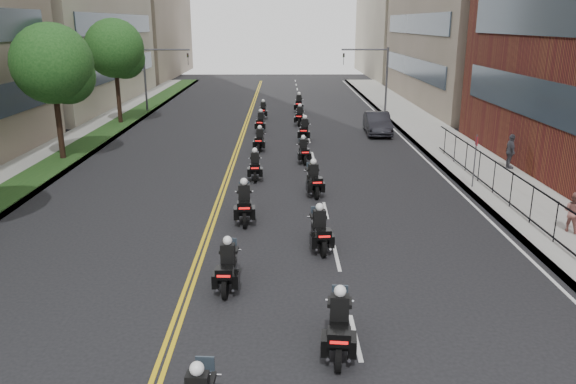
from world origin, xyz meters
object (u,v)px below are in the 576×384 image
object	(u,v)px
motorcycle_2	(228,268)
pedestrian_c	(511,151)
motorcycle_12	(263,111)
pedestrian_b	(573,212)
motorcycle_8	(260,141)
parked_sedan	(377,123)
motorcycle_10	(261,123)
motorcycle_4	(244,205)
motorcycle_6	(255,167)
motorcycle_1	(339,328)
motorcycle_9	(305,131)
motorcycle_11	(300,117)
motorcycle_5	(314,181)
motorcycle_13	(299,104)
motorcycle_7	(303,152)
motorcycle_3	(320,232)

from	to	relation	value
motorcycle_2	pedestrian_c	distance (m)	19.41
motorcycle_12	pedestrian_b	xyz separation A→B (m)	(12.32, -26.86, 0.30)
motorcycle_8	motorcycle_12	world-z (taller)	motorcycle_8
parked_sedan	pedestrian_b	size ratio (longest dim) A/B	3.05
motorcycle_10	motorcycle_12	distance (m)	5.90
motorcycle_4	pedestrian_c	world-z (taller)	pedestrian_c
motorcycle_2	motorcycle_8	size ratio (longest dim) A/B	1.02
motorcycle_6	motorcycle_10	distance (m)	12.97
motorcycle_1	parked_sedan	bearing A→B (deg)	84.88
motorcycle_1	motorcycle_9	world-z (taller)	motorcycle_9
motorcycle_4	motorcycle_6	distance (m)	6.34
motorcycle_11	motorcycle_12	bearing A→B (deg)	138.53
motorcycle_5	pedestrian_b	size ratio (longest dim) A/B	1.49
motorcycle_8	motorcycle_10	world-z (taller)	motorcycle_10
motorcycle_1	motorcycle_13	world-z (taller)	motorcycle_13
motorcycle_8	motorcycle_13	distance (m)	15.79
motorcycle_11	motorcycle_6	bearing A→B (deg)	-93.43
motorcycle_8	motorcycle_6	bearing A→B (deg)	-86.51
motorcycle_9	motorcycle_11	xyz separation A→B (m)	(-0.13, 6.03, -0.03)
motorcycle_2	motorcycle_12	distance (m)	31.08
motorcycle_6	motorcycle_8	size ratio (longest dim) A/B	1.01
parked_sedan	motorcycle_11	bearing A→B (deg)	148.08
motorcycle_9	motorcycle_5	bearing A→B (deg)	-83.81
motorcycle_9	motorcycle_11	size ratio (longest dim) A/B	1.04
motorcycle_7	motorcycle_1	bearing A→B (deg)	-94.21
motorcycle_6	pedestrian_b	size ratio (longest dim) A/B	1.42
motorcycle_1	motorcycle_3	size ratio (longest dim) A/B	1.04
motorcycle_2	pedestrian_c	world-z (taller)	pedestrian_c
pedestrian_b	motorcycle_13	bearing A→B (deg)	-17.36
motorcycle_4	motorcycle_8	world-z (taller)	motorcycle_4
motorcycle_1	motorcycle_12	xyz separation A→B (m)	(-2.90, 34.55, -0.06)
motorcycle_12	motorcycle_8	bearing A→B (deg)	-87.27
motorcycle_5	motorcycle_11	bearing A→B (deg)	83.47
motorcycle_7	motorcycle_10	xyz separation A→B (m)	(-2.75, 9.48, 0.03)
motorcycle_6	motorcycle_11	distance (m)	15.86
motorcycle_4	parked_sedan	bearing A→B (deg)	62.00
motorcycle_13	motorcycle_12	bearing A→B (deg)	-129.50
motorcycle_9	pedestrian_b	xyz separation A→B (m)	(9.26, -17.57, 0.23)
pedestrian_c	motorcycle_11	bearing A→B (deg)	39.86
motorcycle_10	pedestrian_b	distance (m)	24.31
motorcycle_9	pedestrian_c	distance (m)	13.37
motorcycle_2	motorcycle_12	bearing A→B (deg)	91.91
parked_sedan	motorcycle_13	bearing A→B (deg)	119.49
motorcycle_1	motorcycle_8	xyz separation A→B (m)	(-2.72, 22.31, -0.05)
motorcycle_1	motorcycle_11	bearing A→B (deg)	95.96
motorcycle_11	pedestrian_b	xyz separation A→B (m)	(9.39, -23.60, 0.26)
parked_sedan	motorcycle_1	bearing A→B (deg)	-99.07
motorcycle_2	motorcycle_4	world-z (taller)	motorcycle_4
motorcycle_2	motorcycle_13	bearing A→B (deg)	86.84
motorcycle_3	motorcycle_11	xyz separation A→B (m)	(0.07, 24.84, 0.00)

